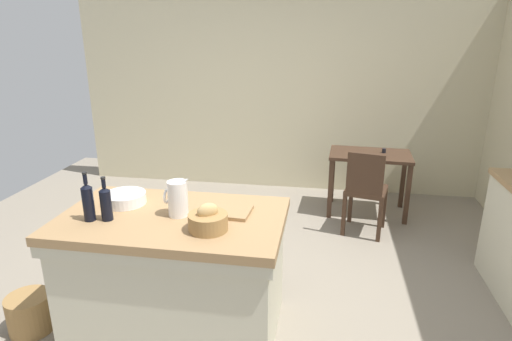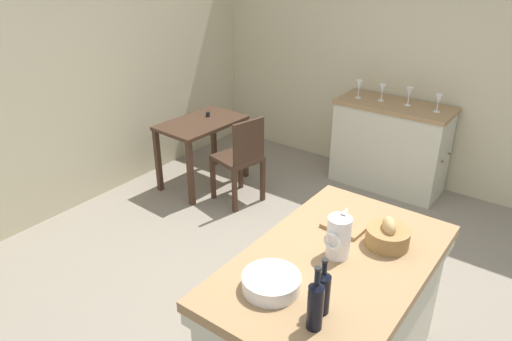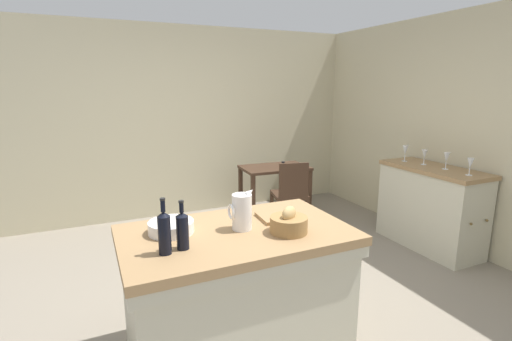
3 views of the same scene
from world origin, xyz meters
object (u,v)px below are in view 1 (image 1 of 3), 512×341
(wooden_chair, at_px, (366,189))
(bread_basket, at_px, (208,220))
(pitcher, at_px, (178,198))
(writing_desk, at_px, (370,163))
(wine_bottle_amber, at_px, (88,201))
(wash_bowl, at_px, (125,198))
(wicker_hamper, at_px, (30,313))
(island_table, at_px, (176,269))
(cutting_board, at_px, (230,211))
(wine_bottle_dark, at_px, (106,203))

(wooden_chair, relative_size, bread_basket, 3.75)
(pitcher, relative_size, bread_basket, 1.15)
(bread_basket, bearing_deg, pitcher, 144.77)
(writing_desk, distance_m, wine_bottle_amber, 3.21)
(wash_bowl, height_order, wicker_hamper, wash_bowl)
(writing_desk, distance_m, bread_basket, 2.80)
(island_table, height_order, pitcher, pitcher)
(island_table, bearing_deg, wine_bottle_amber, -162.26)
(writing_desk, xyz_separation_m, wooden_chair, (-0.08, -0.59, -0.11))
(writing_desk, distance_m, wooden_chair, 0.60)
(pitcher, bearing_deg, cutting_board, 15.33)
(pitcher, height_order, bread_basket, pitcher)
(writing_desk, height_order, cutting_board, cutting_board)
(writing_desk, bearing_deg, wicker_hamper, -134.74)
(wine_bottle_amber, bearing_deg, wicker_hamper, -175.62)
(wicker_hamper, bearing_deg, writing_desk, 45.26)
(bread_basket, xyz_separation_m, wicker_hamper, (-1.33, -0.03, -0.81))
(island_table, xyz_separation_m, wooden_chair, (1.41, 1.75, 0.02))
(bread_basket, height_order, cutting_board, bread_basket)
(writing_desk, height_order, wooden_chair, wooden_chair)
(wash_bowl, bearing_deg, wicker_hamper, -151.90)
(wine_bottle_dark, xyz_separation_m, wine_bottle_amber, (-0.11, -0.02, 0.01))
(island_table, xyz_separation_m, wine_bottle_amber, (-0.49, -0.16, 0.54))
(bread_basket, bearing_deg, cutting_board, 74.55)
(wash_bowl, relative_size, wicker_hamper, 0.96)
(island_table, distance_m, pitcher, 0.53)
(island_table, xyz_separation_m, wicker_hamper, (-1.03, -0.20, -0.34))
(writing_desk, xyz_separation_m, pitcher, (-1.44, -2.33, 0.40))
(island_table, distance_m, bread_basket, 0.58)
(wooden_chair, bearing_deg, island_table, -128.70)
(writing_desk, distance_m, cutting_board, 2.52)
(wooden_chair, xyz_separation_m, bread_basket, (-1.11, -1.92, 0.45))
(cutting_board, relative_size, wine_bottle_dark, 0.97)
(wine_bottle_dark, bearing_deg, wicker_hamper, -174.21)
(pitcher, relative_size, cutting_board, 0.99)
(wash_bowl, bearing_deg, pitcher, -16.51)
(wicker_hamper, bearing_deg, wine_bottle_amber, 4.38)
(island_table, distance_m, wine_bottle_dark, 0.66)
(pitcher, distance_m, cutting_board, 0.36)
(wooden_chair, xyz_separation_m, cutting_board, (-1.04, -1.65, 0.40))
(pitcher, height_order, wash_bowl, pitcher)
(writing_desk, xyz_separation_m, bread_basket, (-1.19, -2.51, 0.34))
(wash_bowl, relative_size, wine_bottle_dark, 1.00)
(cutting_board, xyz_separation_m, wine_bottle_dark, (-0.75, -0.23, 0.11))
(island_table, relative_size, pitcher, 5.31)
(cutting_board, bearing_deg, wash_bowl, 176.99)
(wine_bottle_dark, relative_size, wine_bottle_amber, 0.89)
(cutting_board, bearing_deg, pitcher, -164.67)
(writing_desk, relative_size, wicker_hamper, 3.05)
(wash_bowl, relative_size, wine_bottle_amber, 0.89)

